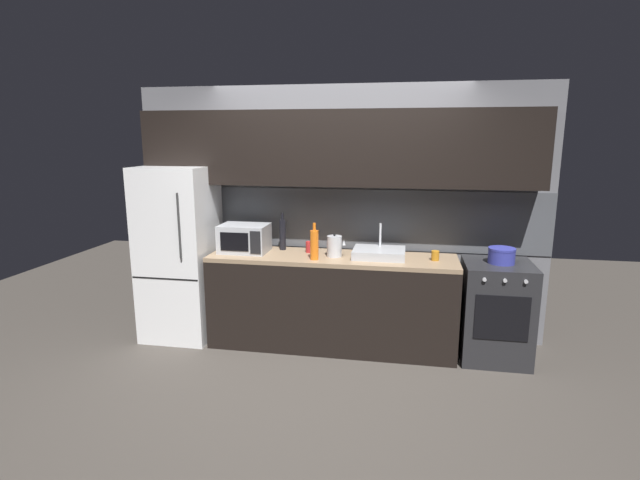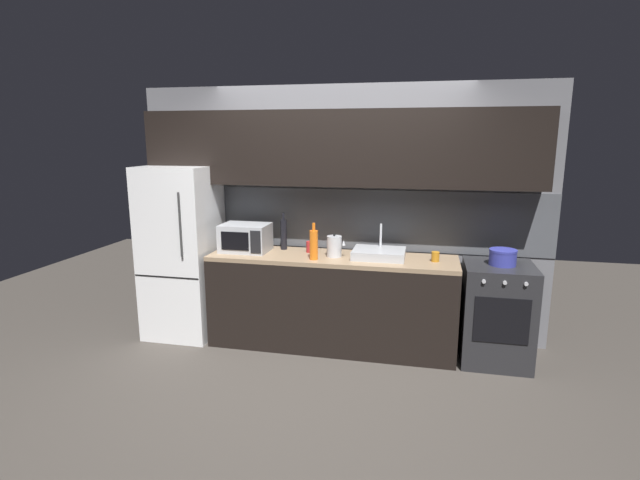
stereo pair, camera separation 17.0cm
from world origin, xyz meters
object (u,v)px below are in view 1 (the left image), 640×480
object	(u,v)px
oven_range	(495,311)
mug_red	(310,247)
cooking_pot	(502,256)
refrigerator	(180,253)
wine_bottle_orange	(314,244)
microwave	(244,238)
mug_amber	(435,256)
wine_bottle_dark	(283,234)
kettle	(335,246)

from	to	relation	value
oven_range	mug_red	size ratio (longest dim) A/B	8.35
cooking_pot	refrigerator	bearing A→B (deg)	-180.00
cooking_pot	wine_bottle_orange	bearing A→B (deg)	-174.48
wine_bottle_orange	cooking_pot	distance (m)	1.67
refrigerator	cooking_pot	xyz separation A→B (m)	(3.08, 0.00, 0.11)
microwave	cooking_pot	world-z (taller)	microwave
refrigerator	microwave	xyz separation A→B (m)	(0.68, 0.02, 0.17)
oven_range	wine_bottle_orange	size ratio (longest dim) A/B	2.64
mug_amber	cooking_pot	xyz separation A→B (m)	(0.57, -0.00, 0.03)
mug_red	cooking_pot	xyz separation A→B (m)	(1.76, -0.11, 0.02)
wine_bottle_dark	mug_red	distance (m)	0.31
oven_range	mug_amber	world-z (taller)	mug_amber
oven_range	microwave	bearing A→B (deg)	179.53
refrigerator	kettle	xyz separation A→B (m)	(1.58, -0.01, 0.14)
cooking_pot	wine_bottle_dark	bearing A→B (deg)	175.06
microwave	wine_bottle_orange	distance (m)	0.75
mug_red	mug_amber	xyz separation A→B (m)	(1.19, -0.11, -0.01)
oven_range	cooking_pot	distance (m)	0.52
microwave	refrigerator	bearing A→B (deg)	-178.45
cooking_pot	kettle	bearing A→B (deg)	-179.43
kettle	wine_bottle_dark	xyz separation A→B (m)	(-0.55, 0.19, 0.06)
refrigerator	microwave	distance (m)	0.70
oven_range	refrigerator	bearing A→B (deg)	179.98
wine_bottle_dark	mug_amber	bearing A→B (deg)	-6.83
microwave	wine_bottle_dark	size ratio (longest dim) A/B	1.24
microwave	wine_bottle_dark	bearing A→B (deg)	24.85
kettle	refrigerator	bearing A→B (deg)	179.46
wine_bottle_dark	cooking_pot	world-z (taller)	wine_bottle_dark
oven_range	mug_red	xyz separation A→B (m)	(-1.75, 0.11, 0.50)
kettle	mug_amber	xyz separation A→B (m)	(0.93, 0.02, -0.05)
wine_bottle_orange	oven_range	bearing A→B (deg)	5.53
mug_red	mug_amber	bearing A→B (deg)	-5.13
kettle	wine_bottle_orange	bearing A→B (deg)	-138.45
microwave	cooking_pot	bearing A→B (deg)	-0.44
microwave	kettle	bearing A→B (deg)	-2.13
cooking_pot	mug_amber	bearing A→B (deg)	179.94
wine_bottle_orange	cooking_pot	world-z (taller)	wine_bottle_orange
refrigerator	wine_bottle_orange	world-z (taller)	refrigerator
refrigerator	wine_bottle_dark	xyz separation A→B (m)	(1.02, 0.18, 0.19)
oven_range	kettle	size ratio (longest dim) A/B	4.08
wine_bottle_dark	mug_red	size ratio (longest dim) A/B	3.44
mug_red	mug_amber	distance (m)	1.19
oven_range	mug_red	distance (m)	1.82
refrigerator	mug_amber	xyz separation A→B (m)	(2.50, 0.00, 0.08)
microwave	kettle	distance (m)	0.90
oven_range	wine_bottle_dark	xyz separation A→B (m)	(-2.04, 0.18, 0.61)
kettle	cooking_pot	size ratio (longest dim) A/B	0.94
kettle	mug_amber	size ratio (longest dim) A/B	2.47
mug_red	cooking_pot	world-z (taller)	cooking_pot
oven_range	wine_bottle_orange	distance (m)	1.76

